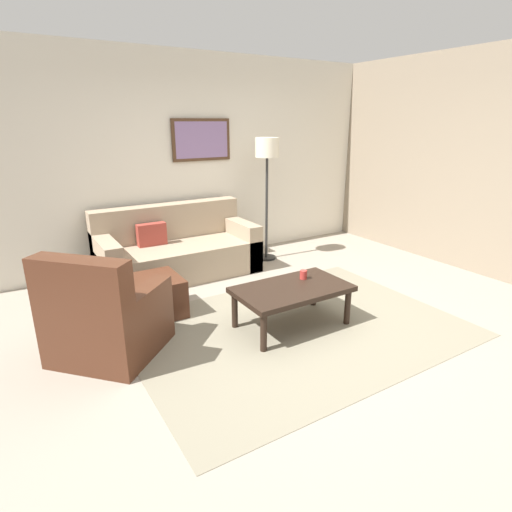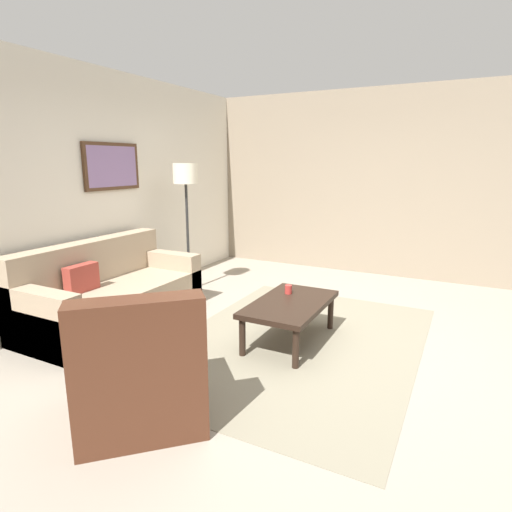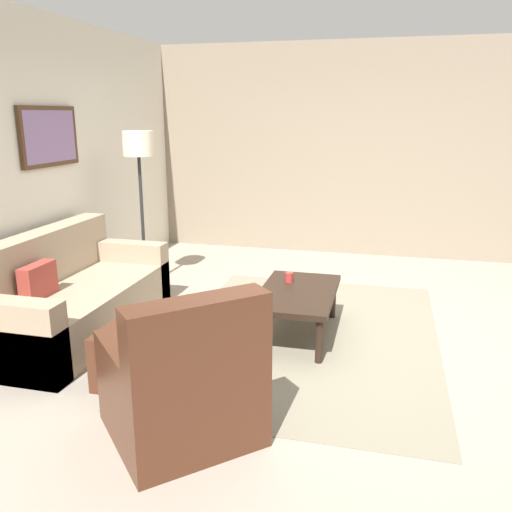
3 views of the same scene
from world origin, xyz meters
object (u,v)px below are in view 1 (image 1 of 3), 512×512
lamp_standing (267,160)px  ottoman (153,296)px  cup (303,275)px  armchair_leather (104,323)px  coffee_table (292,292)px  framed_artwork (202,140)px  couch_main (176,251)px

lamp_standing → ottoman: bearing=-155.0°
cup → armchair_leather: bearing=172.1°
armchair_leather → coffee_table: (1.67, -0.38, 0.05)m
coffee_table → framed_artwork: (0.21, 2.43, 1.32)m
armchair_leather → cup: 1.92m
armchair_leather → lamp_standing: 3.19m
couch_main → armchair_leather: bearing=-127.7°
couch_main → framed_artwork: framed_artwork is taller
armchair_leather → cup: armchair_leather is taller
armchair_leather → lamp_standing: (2.59, 1.50, 1.10)m
coffee_table → cup: size_ratio=12.35×
couch_main → cup: bearing=-71.5°
couch_main → ottoman: size_ratio=3.55×
armchair_leather → framed_artwork: 3.11m
ottoman → cup: 1.56m
ottoman → cup: cup is taller
framed_artwork → armchair_leather: bearing=-132.5°
ottoman → cup: size_ratio=6.29×
coffee_table → couch_main: bearing=101.6°
couch_main → lamp_standing: (1.33, -0.13, 1.11)m
lamp_standing → framed_artwork: bearing=141.8°
couch_main → ottoman: (-0.66, -1.06, -0.10)m
armchair_leather → coffee_table: size_ratio=1.03×
lamp_standing → armchair_leather: bearing=-149.9°
framed_artwork → cup: bearing=-89.8°
armchair_leather → coffee_table: bearing=-12.7°
coffee_table → cup: bearing=27.2°
framed_artwork → couch_main: bearing=-145.7°
ottoman → coffee_table: (1.07, -0.95, 0.16)m
ottoman → lamp_standing: lamp_standing is taller
armchair_leather → cup: size_ratio=12.70×
coffee_table → lamp_standing: size_ratio=0.64×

